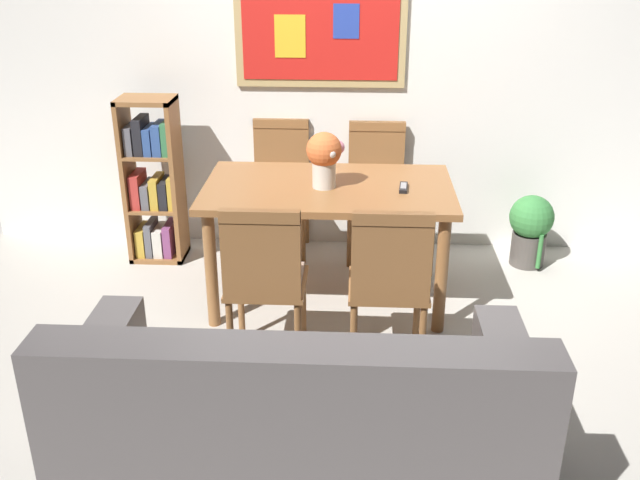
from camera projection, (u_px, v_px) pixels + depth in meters
The scene contains 12 objects.
ground_plane at pixel (348, 335), 4.00m from camera, with size 12.00×12.00×0.00m, color #B7B2A8.
wall_back_with_painting at pixel (354, 59), 4.70m from camera, with size 5.20×0.14×2.60m.
dining_table at pixel (328, 202), 4.14m from camera, with size 1.44×0.85×0.74m.
dining_chair_far_right at pixel (376, 179), 4.82m from camera, with size 0.40×0.41×0.91m.
dining_chair_far_left at pixel (281, 176), 4.89m from camera, with size 0.40×0.41×0.91m.
dining_chair_near_right at pixel (389, 276), 3.49m from camera, with size 0.40×0.41×0.91m.
dining_chair_near_left at pixel (264, 273), 3.51m from camera, with size 0.40×0.41×0.91m.
leather_couch at pixel (298, 427), 2.78m from camera, with size 1.80×0.84×0.84m.
bookshelf at pixel (154, 184), 4.74m from camera, with size 0.36×0.28×1.11m.
potted_ivy at pixel (531, 228), 4.74m from camera, with size 0.29×0.29×0.49m.
flower_vase at pixel (325, 155), 4.00m from camera, with size 0.22×0.20×0.32m.
tv_remote at pixel (403, 187), 4.04m from camera, with size 0.06×0.16×0.02m.
Camera 1 is at (0.02, -3.45, 2.10)m, focal length 39.91 mm.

